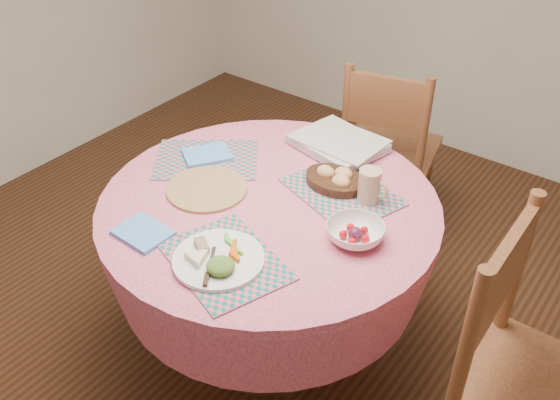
{
  "coord_description": "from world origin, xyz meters",
  "views": [
    {
      "loc": [
        1.12,
        -1.43,
        2.07
      ],
      "look_at": [
        0.05,
        0.0,
        0.78
      ],
      "focal_mm": 40.0,
      "sensor_mm": 36.0,
      "label": 1
    }
  ],
  "objects_px": {
    "chair_right": "(527,379)",
    "bread_bowl": "(335,179)",
    "latte_mug": "(370,186)",
    "dining_table": "(269,243)",
    "wicker_trivet": "(207,189)",
    "chair_back": "(388,147)",
    "dinner_plate": "(219,259)",
    "fruit_bowl": "(355,233)"
  },
  "relations": [
    {
      "from": "chair_right",
      "to": "bread_bowl",
      "type": "height_order",
      "value": "chair_right"
    },
    {
      "from": "chair_right",
      "to": "latte_mug",
      "type": "bearing_deg",
      "value": 69.67
    },
    {
      "from": "dining_table",
      "to": "wicker_trivet",
      "type": "bearing_deg",
      "value": -160.87
    },
    {
      "from": "chair_right",
      "to": "wicker_trivet",
      "type": "xyz_separation_m",
      "value": [
        -1.23,
        -0.05,
        0.21
      ]
    },
    {
      "from": "chair_back",
      "to": "wicker_trivet",
      "type": "bearing_deg",
      "value": 65.94
    },
    {
      "from": "chair_right",
      "to": "bread_bowl",
      "type": "relative_size",
      "value": 4.58
    },
    {
      "from": "chair_back",
      "to": "latte_mug",
      "type": "height_order",
      "value": "chair_back"
    },
    {
      "from": "chair_right",
      "to": "latte_mug",
      "type": "relative_size",
      "value": 8.37
    },
    {
      "from": "dinner_plate",
      "to": "bread_bowl",
      "type": "distance_m",
      "value": 0.59
    },
    {
      "from": "chair_right",
      "to": "chair_back",
      "type": "xyz_separation_m",
      "value": [
        -1.03,
        1.02,
        -0.05
      ]
    },
    {
      "from": "wicker_trivet",
      "to": "bread_bowl",
      "type": "relative_size",
      "value": 1.3
    },
    {
      "from": "dining_table",
      "to": "chair_back",
      "type": "height_order",
      "value": "chair_back"
    },
    {
      "from": "dining_table",
      "to": "latte_mug",
      "type": "bearing_deg",
      "value": 37.18
    },
    {
      "from": "dining_table",
      "to": "bread_bowl",
      "type": "height_order",
      "value": "bread_bowl"
    },
    {
      "from": "dinner_plate",
      "to": "bread_bowl",
      "type": "bearing_deg",
      "value": 84.66
    },
    {
      "from": "latte_mug",
      "to": "dinner_plate",
      "type": "bearing_deg",
      "value": -109.71
    },
    {
      "from": "dining_table",
      "to": "latte_mug",
      "type": "xyz_separation_m",
      "value": [
        0.29,
        0.22,
        0.26
      ]
    },
    {
      "from": "wicker_trivet",
      "to": "bread_bowl",
      "type": "distance_m",
      "value": 0.48
    },
    {
      "from": "dining_table",
      "to": "latte_mug",
      "type": "relative_size",
      "value": 9.84
    },
    {
      "from": "chair_right",
      "to": "chair_back",
      "type": "bearing_deg",
      "value": 44.36
    },
    {
      "from": "wicker_trivet",
      "to": "dinner_plate",
      "type": "bearing_deg",
      "value": -42.47
    },
    {
      "from": "dinner_plate",
      "to": "dining_table",
      "type": "bearing_deg",
      "value": 102.39
    },
    {
      "from": "wicker_trivet",
      "to": "dining_table",
      "type": "bearing_deg",
      "value": 19.13
    },
    {
      "from": "bread_bowl",
      "to": "latte_mug",
      "type": "height_order",
      "value": "latte_mug"
    },
    {
      "from": "bread_bowl",
      "to": "wicker_trivet",
      "type": "bearing_deg",
      "value": -139.75
    },
    {
      "from": "dining_table",
      "to": "latte_mug",
      "type": "distance_m",
      "value": 0.45
    },
    {
      "from": "latte_mug",
      "to": "bread_bowl",
      "type": "bearing_deg",
      "value": 175.96
    },
    {
      "from": "dinner_plate",
      "to": "chair_back",
      "type": "bearing_deg",
      "value": 94.6
    },
    {
      "from": "dining_table",
      "to": "bread_bowl",
      "type": "xyz_separation_m",
      "value": [
        0.13,
        0.23,
        0.23
      ]
    },
    {
      "from": "chair_right",
      "to": "bread_bowl",
      "type": "bearing_deg",
      "value": 72.24
    },
    {
      "from": "chair_right",
      "to": "bread_bowl",
      "type": "distance_m",
      "value": 0.93
    },
    {
      "from": "dinner_plate",
      "to": "fruit_bowl",
      "type": "relative_size",
      "value": 1.32
    },
    {
      "from": "bread_bowl",
      "to": "fruit_bowl",
      "type": "relative_size",
      "value": 1.04
    },
    {
      "from": "dining_table",
      "to": "fruit_bowl",
      "type": "relative_size",
      "value": 5.59
    },
    {
      "from": "fruit_bowl",
      "to": "bread_bowl",
      "type": "bearing_deg",
      "value": 134.85
    },
    {
      "from": "latte_mug",
      "to": "chair_right",
      "type": "bearing_deg",
      "value": -19.43
    },
    {
      "from": "fruit_bowl",
      "to": "wicker_trivet",
      "type": "bearing_deg",
      "value": -172.29
    },
    {
      "from": "bread_bowl",
      "to": "chair_back",
      "type": "bearing_deg",
      "value": 102.2
    },
    {
      "from": "bread_bowl",
      "to": "fruit_bowl",
      "type": "height_order",
      "value": "bread_bowl"
    },
    {
      "from": "bread_bowl",
      "to": "latte_mug",
      "type": "bearing_deg",
      "value": -4.04
    },
    {
      "from": "chair_back",
      "to": "fruit_bowl",
      "type": "relative_size",
      "value": 4.31
    },
    {
      "from": "chair_right",
      "to": "latte_mug",
      "type": "height_order",
      "value": "chair_right"
    }
  ]
}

